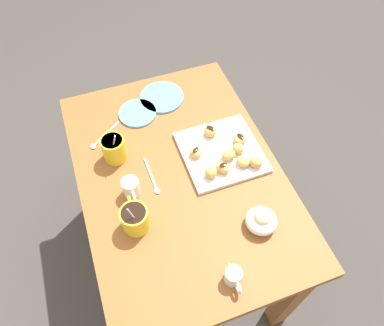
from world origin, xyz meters
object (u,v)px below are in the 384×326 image
at_px(coffee_mug_yellow_left, 135,218).
at_px(beignet_2, 238,148).
at_px(pastry_plate_square, 221,152).
at_px(saucer_sky_right, 138,113).
at_px(coffee_mug_yellow_right, 114,148).
at_px(beignet_8, 195,153).
at_px(beignet_1, 256,162).
at_px(beignet_6, 243,162).
at_px(ice_cream_bowl, 261,220).
at_px(chocolate_sauce_pitcher, 233,276).
at_px(beignet_7, 240,139).
at_px(beignet_3, 210,131).
at_px(beignet_0, 223,168).
at_px(beignet_5, 211,173).
at_px(dining_table, 180,192).
at_px(saucer_sky_left, 162,97).
at_px(cream_pitcher_white, 131,187).
at_px(beignet_4, 229,155).

xyz_separation_m(coffee_mug_yellow_left, beignet_2, (0.15, -0.43, -0.01)).
relative_size(pastry_plate_square, saucer_sky_right, 1.87).
height_order(coffee_mug_yellow_right, saucer_sky_right, coffee_mug_yellow_right).
bearing_deg(beignet_8, coffee_mug_yellow_right, 68.51).
relative_size(beignet_1, beignet_6, 1.02).
height_order(coffee_mug_yellow_right, ice_cream_bowl, coffee_mug_yellow_right).
distance_m(ice_cream_bowl, beignet_6, 0.24).
distance_m(chocolate_sauce_pitcher, beignet_7, 0.52).
bearing_deg(beignet_8, beignet_1, -121.33).
bearing_deg(ice_cream_bowl, beignet_2, -9.49).
xyz_separation_m(chocolate_sauce_pitcher, saucer_sky_right, (0.75, 0.09, -0.03)).
xyz_separation_m(beignet_1, beignet_3, (0.19, 0.10, -0.00)).
xyz_separation_m(beignet_0, beignet_3, (0.17, -0.02, 0.00)).
height_order(beignet_1, beignet_6, beignet_1).
xyz_separation_m(chocolate_sauce_pitcher, beignet_0, (0.37, -0.12, 0.00)).
height_order(ice_cream_bowl, beignet_0, ice_cream_bowl).
distance_m(beignet_1, beignet_2, 0.09).
height_order(beignet_5, beignet_7, beignet_5).
bearing_deg(dining_table, beignet_1, -105.25).
relative_size(pastry_plate_square, beignet_6, 5.84).
bearing_deg(beignet_5, saucer_sky_left, 5.91).
xyz_separation_m(coffee_mug_yellow_left, beignet_0, (0.09, -0.34, -0.01)).
bearing_deg(saucer_sky_left, pastry_plate_square, -160.76).
bearing_deg(pastry_plate_square, cream_pitcher_white, 98.82).
bearing_deg(beignet_4, beignet_2, -71.39).
height_order(coffee_mug_yellow_right, beignet_3, coffee_mug_yellow_right).
xyz_separation_m(coffee_mug_yellow_left, chocolate_sauce_pitcher, (-0.27, -0.23, -0.02)).
distance_m(cream_pitcher_white, ice_cream_bowl, 0.45).
distance_m(coffee_mug_yellow_left, chocolate_sauce_pitcher, 0.35).
bearing_deg(beignet_0, beignet_5, 96.85).
relative_size(ice_cream_bowl, beignet_6, 2.13).
bearing_deg(beignet_5, saucer_sky_right, 23.02).
bearing_deg(beignet_4, cream_pitcher_white, 92.57).
bearing_deg(beignet_2, beignet_8, 76.98).
bearing_deg(saucer_sky_left, beignet_4, -161.10).
bearing_deg(coffee_mug_yellow_right, ice_cream_bowl, -138.70).
relative_size(coffee_mug_yellow_right, ice_cream_bowl, 1.44).
distance_m(dining_table, coffee_mug_yellow_left, 0.31).
distance_m(beignet_3, beignet_7, 0.12).
bearing_deg(ice_cream_bowl, chocolate_sauce_pitcher, 130.57).
height_order(coffee_mug_yellow_right, beignet_6, coffee_mug_yellow_right).
bearing_deg(cream_pitcher_white, saucer_sky_right, -17.61).
relative_size(dining_table, cream_pitcher_white, 9.94).
relative_size(pastry_plate_square, beignet_5, 6.66).
distance_m(beignet_4, beignet_5, 0.10).
bearing_deg(beignet_6, beignet_0, 90.47).
height_order(coffee_mug_yellow_left, chocolate_sauce_pitcher, coffee_mug_yellow_left).
height_order(saucer_sky_right, beignet_7, beignet_7).
bearing_deg(beignet_1, saucer_sky_left, 25.09).
distance_m(coffee_mug_yellow_right, beignet_0, 0.40).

